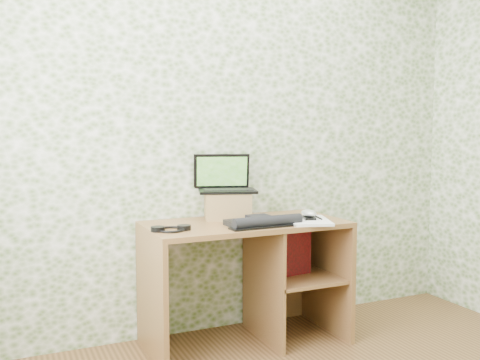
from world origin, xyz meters
name	(u,v)px	position (x,y,z in m)	size (l,w,h in m)	color
wall_back	(225,130)	(0.00, 1.75, 1.30)	(3.50, 3.50, 0.00)	white
desk	(255,263)	(0.08, 1.47, 0.48)	(1.20, 0.60, 0.75)	brown
riser	(228,206)	(-0.05, 1.58, 0.83)	(0.28, 0.23, 0.17)	olive
laptop	(225,183)	(-0.05, 1.62, 0.97)	(0.41, 0.35, 0.24)	black
keyboard	(263,222)	(0.05, 1.29, 0.77)	(0.47, 0.25, 0.07)	black
headphones	(171,229)	(-0.49, 1.35, 0.76)	(0.22, 0.17, 0.03)	black
notepad	(309,221)	(0.35, 1.28, 0.76)	(0.23, 0.33, 0.02)	white
mouse	(309,215)	(0.36, 1.30, 0.79)	(0.08, 0.13, 0.04)	silver
pen	(318,217)	(0.43, 1.31, 0.77)	(0.01, 0.01, 0.16)	black
red_box	(293,253)	(0.33, 1.44, 0.53)	(0.23, 0.07, 0.27)	maroon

